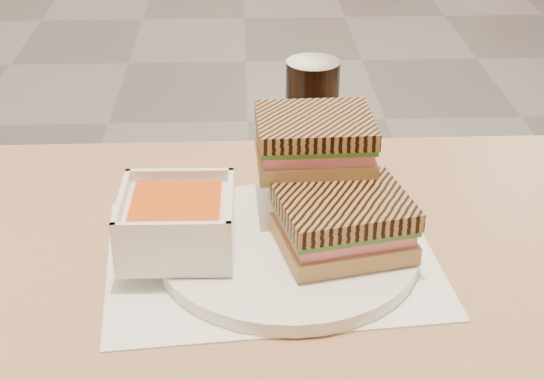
{
  "coord_description": "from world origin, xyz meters",
  "views": [
    {
      "loc": [
        -0.02,
        -2.69,
        1.2
      ],
      "look_at": [
        0.01,
        -2.0,
        0.82
      ],
      "focal_mm": 53.77,
      "sensor_mm": 36.0,
      "label": 1
    }
  ],
  "objects_px": {
    "plate": "(288,249)",
    "cola_glass": "(312,115)",
    "soup_bowl": "(177,224)",
    "panini_lower": "(343,222)"
  },
  "relations": [
    {
      "from": "soup_bowl",
      "to": "panini_lower",
      "type": "relative_size",
      "value": 0.79
    },
    {
      "from": "soup_bowl",
      "to": "panini_lower",
      "type": "distance_m",
      "value": 0.16
    },
    {
      "from": "plate",
      "to": "panini_lower",
      "type": "xyz_separation_m",
      "value": [
        0.05,
        -0.01,
        0.04
      ]
    },
    {
      "from": "panini_lower",
      "to": "plate",
      "type": "bearing_deg",
      "value": 171.17
    },
    {
      "from": "soup_bowl",
      "to": "panini_lower",
      "type": "height_order",
      "value": "soup_bowl"
    },
    {
      "from": "soup_bowl",
      "to": "cola_glass",
      "type": "xyz_separation_m",
      "value": [
        0.15,
        0.2,
        0.02
      ]
    },
    {
      "from": "plate",
      "to": "cola_glass",
      "type": "bearing_deg",
      "value": 78.92
    },
    {
      "from": "plate",
      "to": "soup_bowl",
      "type": "height_order",
      "value": "soup_bowl"
    },
    {
      "from": "plate",
      "to": "cola_glass",
      "type": "relative_size",
      "value": 1.94
    },
    {
      "from": "soup_bowl",
      "to": "cola_glass",
      "type": "bearing_deg",
      "value": 53.75
    }
  ]
}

